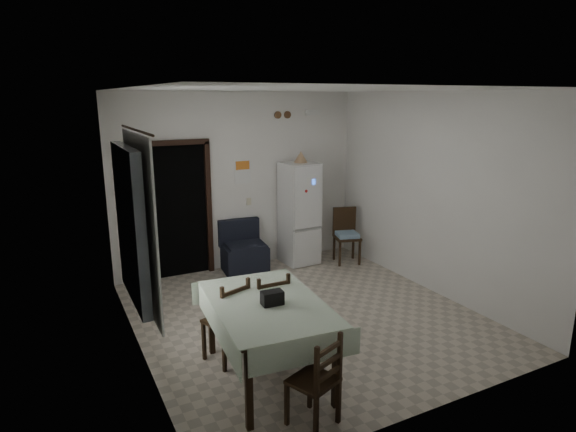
# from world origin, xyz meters

# --- Properties ---
(ground) EXTENTS (4.50, 4.50, 0.00)m
(ground) POSITION_xyz_m (0.00, 0.00, 0.00)
(ground) COLOR #B1A490
(ground) RESTS_ON ground
(ceiling) EXTENTS (4.20, 4.50, 0.02)m
(ceiling) POSITION_xyz_m (0.00, 0.00, 2.90)
(ceiling) COLOR white
(ceiling) RESTS_ON ground
(wall_back) EXTENTS (4.20, 0.02, 2.90)m
(wall_back) POSITION_xyz_m (0.00, 2.25, 1.45)
(wall_back) COLOR white
(wall_back) RESTS_ON ground
(wall_front) EXTENTS (4.20, 0.02, 2.90)m
(wall_front) POSITION_xyz_m (0.00, -2.25, 1.45)
(wall_front) COLOR white
(wall_front) RESTS_ON ground
(wall_left) EXTENTS (0.02, 4.50, 2.90)m
(wall_left) POSITION_xyz_m (-2.10, 0.00, 1.45)
(wall_left) COLOR white
(wall_left) RESTS_ON ground
(wall_right) EXTENTS (0.02, 4.50, 2.90)m
(wall_right) POSITION_xyz_m (2.10, 0.00, 1.45)
(wall_right) COLOR white
(wall_right) RESTS_ON ground
(doorway) EXTENTS (1.06, 0.52, 2.22)m
(doorway) POSITION_xyz_m (-1.05, 2.45, 1.06)
(doorway) COLOR black
(doorway) RESTS_ON ground
(window_recess) EXTENTS (0.10, 1.20, 1.60)m
(window_recess) POSITION_xyz_m (-2.15, -0.20, 1.55)
(window_recess) COLOR silver
(window_recess) RESTS_ON ground
(curtain) EXTENTS (0.02, 1.45, 1.85)m
(curtain) POSITION_xyz_m (-2.04, -0.20, 1.55)
(curtain) COLOR silver
(curtain) RESTS_ON ground
(curtain_rod) EXTENTS (0.02, 1.60, 0.02)m
(curtain_rod) POSITION_xyz_m (-2.03, -0.20, 2.50)
(curtain_rod) COLOR black
(curtain_rod) RESTS_ON ground
(calendar) EXTENTS (0.28, 0.02, 0.40)m
(calendar) POSITION_xyz_m (0.05, 2.24, 1.62)
(calendar) COLOR white
(calendar) RESTS_ON ground
(calendar_image) EXTENTS (0.24, 0.01, 0.14)m
(calendar_image) POSITION_xyz_m (0.05, 2.23, 1.72)
(calendar_image) COLOR orange
(calendar_image) RESTS_ON ground
(light_switch) EXTENTS (0.08, 0.02, 0.12)m
(light_switch) POSITION_xyz_m (0.15, 2.24, 1.10)
(light_switch) COLOR beige
(light_switch) RESTS_ON ground
(vent_left) EXTENTS (0.12, 0.03, 0.12)m
(vent_left) POSITION_xyz_m (0.70, 2.23, 2.52)
(vent_left) COLOR brown
(vent_left) RESTS_ON ground
(vent_right) EXTENTS (0.12, 0.03, 0.12)m
(vent_right) POSITION_xyz_m (0.88, 2.23, 2.52)
(vent_right) COLOR brown
(vent_right) RESTS_ON ground
(emergency_light) EXTENTS (0.25, 0.07, 0.09)m
(emergency_light) POSITION_xyz_m (1.35, 2.21, 2.55)
(emergency_light) COLOR white
(emergency_light) RESTS_ON ground
(fridge) EXTENTS (0.59, 0.59, 1.74)m
(fridge) POSITION_xyz_m (0.95, 1.93, 0.87)
(fridge) COLOR white
(fridge) RESTS_ON ground
(tan_cone) EXTENTS (0.24, 0.24, 0.19)m
(tan_cone) POSITION_xyz_m (0.99, 1.96, 1.84)
(tan_cone) COLOR tan
(tan_cone) RESTS_ON fridge
(navy_seat) EXTENTS (0.76, 0.74, 0.84)m
(navy_seat) POSITION_xyz_m (-0.07, 1.93, 0.42)
(navy_seat) COLOR black
(navy_seat) RESTS_ON ground
(corner_chair) EXTENTS (0.51, 0.51, 0.95)m
(corner_chair) POSITION_xyz_m (1.67, 1.53, 0.47)
(corner_chair) COLOR black
(corner_chair) RESTS_ON ground
(dining_table) EXTENTS (1.19, 1.69, 0.84)m
(dining_table) POSITION_xyz_m (-1.04, -1.07, 0.42)
(dining_table) COLOR #ACBEA2
(dining_table) RESTS_ON ground
(black_bag) EXTENTS (0.22, 0.14, 0.14)m
(black_bag) POSITION_xyz_m (-1.02, -1.15, 0.90)
(black_bag) COLOR black
(black_bag) RESTS_ON dining_table
(dining_chair_far_left) EXTENTS (0.52, 0.52, 0.95)m
(dining_chair_far_left) POSITION_xyz_m (-1.29, -0.55, 0.48)
(dining_chair_far_left) COLOR black
(dining_chair_far_left) RESTS_ON ground
(dining_chair_far_right) EXTENTS (0.41, 0.41, 0.95)m
(dining_chair_far_right) POSITION_xyz_m (-0.80, -0.56, 0.47)
(dining_chair_far_right) COLOR black
(dining_chair_far_right) RESTS_ON ground
(dining_chair_near_head) EXTENTS (0.49, 0.49, 0.88)m
(dining_chair_near_head) POSITION_xyz_m (-0.99, -1.91, 0.44)
(dining_chair_near_head) COLOR black
(dining_chair_near_head) RESTS_ON ground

